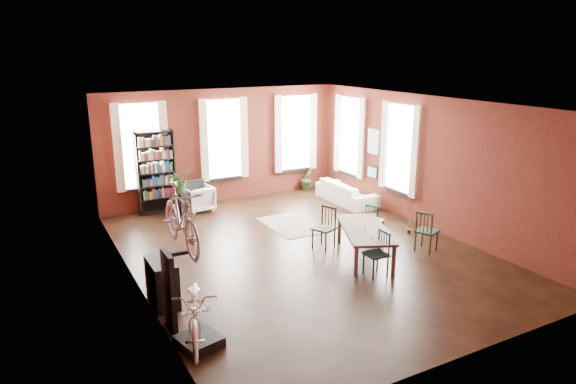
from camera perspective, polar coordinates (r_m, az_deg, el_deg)
room at (r=11.23m, az=1.19°, el=4.78°), size 9.00×9.04×3.22m
dining_table at (r=10.90m, az=8.49°, el=-5.64°), size 1.58×2.12×0.66m
dining_chair_a at (r=10.08m, az=9.75°, el=-6.80°), size 0.42×0.42×0.89m
dining_chair_b at (r=11.27m, az=4.00°, el=-4.04°), size 0.56×0.56×0.93m
dining_chair_c at (r=11.50m, az=15.18°, el=-4.20°), size 0.55×0.55×0.91m
dining_chair_d at (r=12.11m, az=9.60°, el=-3.12°), size 0.49×0.49×0.80m
bookshelf at (r=14.01m, az=-14.46°, el=2.14°), size 1.00×0.32×2.20m
white_armchair at (r=14.08m, az=-9.94°, el=-0.58°), size 0.79×0.74×0.75m
cream_sofa at (r=14.67m, az=6.52°, el=0.34°), size 0.61×2.08×0.81m
striped_rug at (r=12.82m, az=0.25°, el=-3.69°), size 1.12×1.78×0.01m
bike_trainer at (r=7.99m, az=-9.86°, el=-16.06°), size 0.69×0.69×0.17m
bike_wall_rack at (r=8.22m, az=-13.07°, el=-10.77°), size 0.16×0.60×1.30m
console_table at (r=9.15m, az=-13.80°, el=-9.75°), size 0.40×0.80×0.80m
plant_stand at (r=13.69m, az=-11.65°, el=-1.34°), size 0.43×0.43×0.66m
plant_by_sofa at (r=15.95m, az=2.14°, el=0.80°), size 0.50×0.79×0.33m
plant_small at (r=12.60m, az=13.30°, el=-4.19°), size 0.36×0.41×0.13m
bicycle_floor at (r=7.51m, az=-10.35°, el=-10.03°), size 0.86×1.06×1.73m
bicycle_hung at (r=7.75m, az=-11.97°, el=-0.57°), size 0.47×1.00×1.66m
plant_on_stand at (r=13.56m, az=-11.93°, el=1.00°), size 0.77×0.81×0.49m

